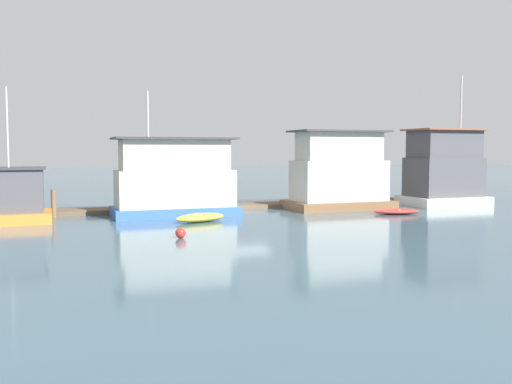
# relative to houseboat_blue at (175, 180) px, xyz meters

# --- Properties ---
(ground_plane) EXTENTS (200.00, 200.00, 0.00)m
(ground_plane) POSITION_rel_houseboat_blue_xyz_m (4.97, 0.12, -2.20)
(ground_plane) COLOR #426070
(dock_walkway) EXTENTS (42.40, 2.13, 0.30)m
(dock_walkway) POSITION_rel_houseboat_blue_xyz_m (4.97, 2.94, -2.05)
(dock_walkway) COLOR brown
(dock_walkway) RESTS_ON ground_plane
(houseboat_blue) EXTENTS (7.50, 3.62, 7.55)m
(houseboat_blue) POSITION_rel_houseboat_blue_xyz_m (0.00, 0.00, 0.00)
(houseboat_blue) COLOR #3866B7
(houseboat_blue) RESTS_ON ground_plane
(houseboat_brown) EXTENTS (7.06, 4.01, 5.35)m
(houseboat_brown) POSITION_rel_houseboat_blue_xyz_m (11.43, 0.28, 0.19)
(houseboat_brown) COLOR brown
(houseboat_brown) RESTS_ON ground_plane
(houseboat_white) EXTENTS (5.73, 4.02, 9.44)m
(houseboat_white) POSITION_rel_houseboat_blue_xyz_m (19.83, -0.07, 0.36)
(houseboat_white) COLOR white
(houseboat_white) RESTS_ON ground_plane
(dinghy_yellow) EXTENTS (3.37, 2.22, 0.49)m
(dinghy_yellow) POSITION_rel_houseboat_blue_xyz_m (0.71, -3.38, -1.95)
(dinghy_yellow) COLOR yellow
(dinghy_yellow) RESTS_ON ground_plane
(dinghy_red) EXTENTS (3.16, 2.06, 0.36)m
(dinghy_red) POSITION_rel_houseboat_blue_xyz_m (13.32, -3.83, -2.02)
(dinghy_red) COLOR red
(dinghy_red) RESTS_ON ground_plane
(mooring_post_near_left) EXTENTS (0.31, 0.31, 1.67)m
(mooring_post_near_left) POSITION_rel_houseboat_blue_xyz_m (-6.99, 1.63, -1.36)
(mooring_post_near_left) COLOR brown
(mooring_post_near_left) RESTS_ON ground_plane
(buoy_red) EXTENTS (0.48, 0.48, 0.48)m
(buoy_red) POSITION_rel_houseboat_blue_xyz_m (-1.62, -8.88, -1.95)
(buoy_red) COLOR red
(buoy_red) RESTS_ON ground_plane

